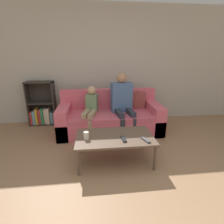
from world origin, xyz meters
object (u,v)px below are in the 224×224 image
person_adult (122,99)px  person_child (90,108)px  couch (110,118)px  coffee_table (115,138)px  bookshelf (42,109)px  tv_remote_0 (146,140)px  tv_remote_1 (124,139)px  cup_near (86,136)px

person_adult → person_child: bearing=178.3°
couch → person_adult: (0.24, -0.07, 0.41)m
couch → coffee_table: couch is taller
bookshelf → person_child: (1.12, -0.68, 0.18)m
couch → coffee_table: (-0.05, -1.14, 0.10)m
couch → tv_remote_0: size_ratio=11.72×
tv_remote_0 → tv_remote_1: 0.31m
couch → tv_remote_0: bearing=-74.9°
bookshelf → tv_remote_0: bookshelf is taller
person_adult → cup_near: person_adult is taller
cup_near → tv_remote_1: size_ratio=0.62×
person_adult → tv_remote_1: 1.24m
cup_near → person_adult: bearing=57.8°
cup_near → coffee_table: bearing=6.4°
bookshelf → person_child: 1.32m
bookshelf → coffee_table: bearing=-48.9°
tv_remote_1 → couch: bearing=87.3°
couch → tv_remote_1: couch is taller
couch → tv_remote_1: 1.28m
person_child → tv_remote_1: person_child is taller
person_child → cup_near: size_ratio=8.83×
cup_near → tv_remote_1: (0.52, -0.08, -0.04)m
person_child → tv_remote_0: person_child is taller
person_adult → person_child: (-0.64, -0.06, -0.15)m
cup_near → tv_remote_0: 0.83m
bookshelf → cup_near: bearing=-58.6°
bookshelf → tv_remote_1: size_ratio=5.70×
bookshelf → tv_remote_1: 2.40m
tv_remote_0 → tv_remote_1: bearing=149.0°
coffee_table → tv_remote_1: 0.17m
person_child → cup_near: person_child is taller
coffee_table → person_child: person_child is taller
coffee_table → tv_remote_0: size_ratio=6.39×
coffee_table → tv_remote_1: (0.11, -0.13, 0.05)m
coffee_table → tv_remote_1: bearing=-50.2°
cup_near → tv_remote_1: bearing=-9.1°
tv_remote_1 → person_child: bearing=106.8°
bookshelf → person_child: bearing=-31.4°
couch → tv_remote_1: bearing=-87.4°
coffee_table → person_child: bearing=109.4°
tv_remote_0 → person_child: bearing=103.1°
tv_remote_0 → tv_remote_1: (-0.30, 0.06, 0.00)m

